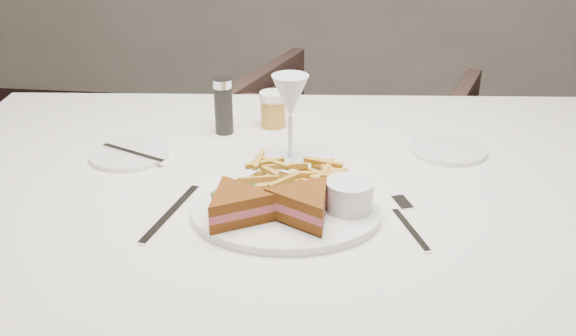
% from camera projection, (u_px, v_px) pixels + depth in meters
% --- Properties ---
extents(chair_far, '(0.88, 0.85, 0.73)m').
position_uv_depth(chair_far, '(348.00, 163.00, 2.17)').
color(chair_far, '#48322C').
rests_on(chair_far, ground).
extents(table_setting, '(0.81, 0.61, 0.18)m').
position_uv_depth(table_setting, '(285.00, 173.00, 1.15)').
color(table_setting, white).
rests_on(table_setting, table).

